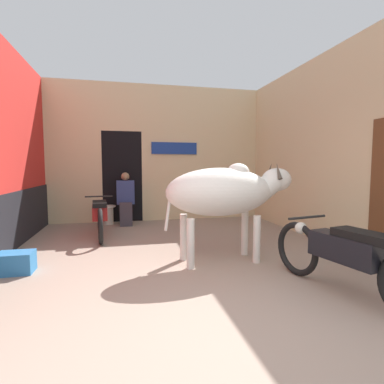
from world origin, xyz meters
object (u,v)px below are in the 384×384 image
motorcycle_far (100,214)px  crate (16,263)px  shopkeeper_seated (126,198)px  motorcycle_near (346,255)px  plastic_stool (108,214)px  cow (225,192)px

motorcycle_far → crate: size_ratio=4.71×
shopkeeper_seated → motorcycle_far: bearing=-117.7°
motorcycle_near → shopkeeper_seated: shopkeeper_seated is taller
motorcycle_near → crate: 4.08m
motorcycle_near → crate: bearing=156.9°
motorcycle_far → plastic_stool: size_ratio=4.51×
crate → shopkeeper_seated: bearing=64.0°
cow → motorcycle_far: (-1.95, 2.10, -0.59)m
plastic_stool → crate: 3.36m
motorcycle_far → shopkeeper_seated: shopkeeper_seated is taller
plastic_stool → motorcycle_far: bearing=-94.6°
motorcycle_near → motorcycle_far: 4.55m
cow → plastic_stool: cow is taller
motorcycle_far → crate: (-0.93, -1.98, -0.30)m
motorcycle_near → plastic_stool: 5.51m
motorcycle_near → plastic_stool: (-2.71, 4.80, -0.22)m
motorcycle_far → crate: 2.21m
motorcycle_far → plastic_stool: (0.10, 1.22, -0.20)m
cow → plastic_stool: (-1.86, 3.32, -0.79)m
cow → motorcycle_near: 1.80m
plastic_stool → shopkeeper_seated: bearing=-25.5°
motorcycle_near → crate: size_ratio=4.78×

